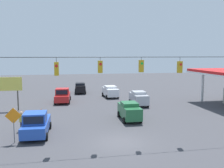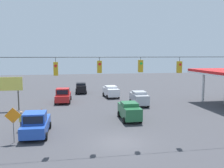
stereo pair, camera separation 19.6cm
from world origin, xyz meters
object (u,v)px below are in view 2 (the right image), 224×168
at_px(overhead_signal_span, 120,83).
at_px(pickup_truck_red_withflow_far, 63,96).
at_px(traffic_cone_third, 41,116).
at_px(roadside_billboard, 7,86).
at_px(pickup_truck_blue_parked_shoulder, 36,124).
at_px(work_zone_sign, 13,118).
at_px(sedan_green_crossing_near, 129,111).
at_px(pedestrian, 22,121).
at_px(sedan_silver_oncoming_far, 139,98).
at_px(sedan_black_withflow_deep, 81,88).
at_px(sedan_white_oncoming_deep, 111,91).
at_px(traffic_cone_second, 36,123).
at_px(traffic_cone_nearest, 32,132).
at_px(traffic_cone_fourth, 42,111).

distance_m(overhead_signal_span, pickup_truck_red_withflow_far, 19.18).
xyz_separation_m(traffic_cone_third, roadside_billboard, (4.49, -4.81, 2.76)).
distance_m(pickup_truck_red_withflow_far, traffic_cone_third, 9.46).
relative_size(pickup_truck_blue_parked_shoulder, work_zone_sign, 1.80).
bearing_deg(sedan_green_crossing_near, pedestrian, 11.08).
xyz_separation_m(sedan_silver_oncoming_far, sedan_black_withflow_deep, (7.26, -12.46, -0.05)).
bearing_deg(sedan_black_withflow_deep, work_zone_sign, 74.86).
distance_m(sedan_white_oncoming_deep, sedan_silver_oncoming_far, 7.60).
height_order(traffic_cone_second, pedestrian, pedestrian).
bearing_deg(sedan_green_crossing_near, traffic_cone_nearest, 20.02).
distance_m(pickup_truck_blue_parked_shoulder, traffic_cone_nearest, 0.75).
distance_m(pickup_truck_blue_parked_shoulder, pickup_truck_red_withflow_far, 14.96).
bearing_deg(pickup_truck_blue_parked_shoulder, sedan_silver_oncoming_far, -139.42).
xyz_separation_m(pickup_truck_red_withflow_far, traffic_cone_third, (2.29, 9.16, -0.68)).
relative_size(overhead_signal_span, traffic_cone_fourth, 32.13).
height_order(traffic_cone_nearest, work_zone_sign, work_zone_sign).
xyz_separation_m(sedan_green_crossing_near, pickup_truck_blue_parked_shoulder, (9.26, 3.48, -0.02)).
relative_size(sedan_green_crossing_near, pickup_truck_red_withflow_far, 0.83).
distance_m(overhead_signal_span, traffic_cone_nearest, 9.04).
xyz_separation_m(pickup_truck_red_withflow_far, traffic_cone_second, (2.43, 12.14, -0.68)).
height_order(overhead_signal_span, traffic_cone_fourth, overhead_signal_span).
bearing_deg(sedan_white_oncoming_deep, roadside_billboard, 26.90).
bearing_deg(sedan_silver_oncoming_far, sedan_black_withflow_deep, -59.77).
xyz_separation_m(pickup_truck_blue_parked_shoulder, traffic_cone_second, (0.30, -2.67, -0.68)).
xyz_separation_m(traffic_cone_nearest, roadside_billboard, (4.33, -10.47, 2.76)).
relative_size(sedan_white_oncoming_deep, traffic_cone_second, 7.11).
distance_m(sedan_silver_oncoming_far, traffic_cone_third, 13.60).
bearing_deg(traffic_cone_second, pickup_truck_red_withflow_far, -101.34).
bearing_deg(traffic_cone_third, sedan_silver_oncoming_far, -158.31).
height_order(sedan_silver_oncoming_far, sedan_black_withflow_deep, sedan_silver_oncoming_far).
relative_size(overhead_signal_span, traffic_cone_nearest, 32.13).
relative_size(traffic_cone_third, traffic_cone_fourth, 1.00).
bearing_deg(pickup_truck_red_withflow_far, sedan_white_oncoming_deep, -158.77).
relative_size(sedan_silver_oncoming_far, traffic_cone_nearest, 6.99).
bearing_deg(pedestrian, traffic_cone_fourth, -99.00).
bearing_deg(traffic_cone_third, traffic_cone_second, 87.26).
bearing_deg(work_zone_sign, sedan_white_oncoming_deep, -120.12).
distance_m(traffic_cone_fourth, pedestrian, 7.07).
xyz_separation_m(traffic_cone_nearest, work_zone_sign, (1.20, 1.67, 1.69)).
xyz_separation_m(traffic_cone_second, work_zone_sign, (1.21, 4.35, 1.69)).
height_order(overhead_signal_span, traffic_cone_second, overhead_signal_span).
relative_size(sedan_green_crossing_near, pedestrian, 2.31).
height_order(sedan_black_withflow_deep, traffic_cone_third, sedan_black_withflow_deep).
bearing_deg(traffic_cone_third, pickup_truck_blue_parked_shoulder, 91.61).
relative_size(sedan_silver_oncoming_far, pickup_truck_red_withflow_far, 0.81).
bearing_deg(traffic_cone_fourth, pickup_truck_blue_parked_shoulder, 92.29).
xyz_separation_m(pickup_truck_blue_parked_shoulder, roadside_billboard, (4.65, -10.46, 2.08)).
bearing_deg(traffic_cone_second, overhead_signal_span, 139.19).
bearing_deg(traffic_cone_second, traffic_cone_third, -92.74).
relative_size(traffic_cone_nearest, traffic_cone_second, 1.00).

